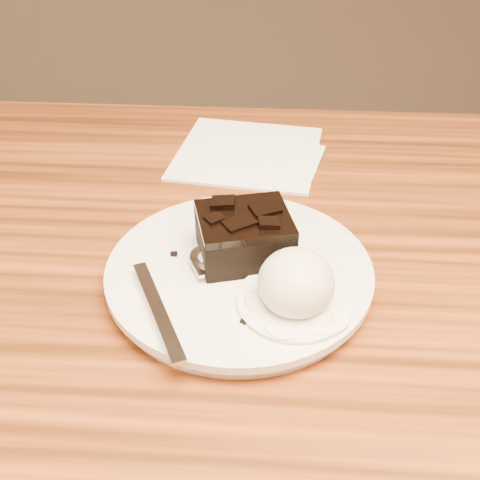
# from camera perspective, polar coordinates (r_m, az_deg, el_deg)

# --- Properties ---
(plate) EXTENTS (0.23, 0.23, 0.02)m
(plate) POSITION_cam_1_polar(r_m,az_deg,el_deg) (0.51, -0.07, -3.40)
(plate) COLOR white
(plate) RESTS_ON dining_table
(brownie) EXTENTS (0.09, 0.09, 0.04)m
(brownie) POSITION_cam_1_polar(r_m,az_deg,el_deg) (0.51, 0.41, 0.13)
(brownie) COLOR black
(brownie) RESTS_ON plate
(ice_cream_scoop) EXTENTS (0.06, 0.07, 0.05)m
(ice_cream_scoop) POSITION_cam_1_polar(r_m,az_deg,el_deg) (0.46, 5.56, -4.20)
(ice_cream_scoop) COLOR #EFE5CA
(ice_cream_scoop) RESTS_ON plate
(melt_puddle) EXTENTS (0.10, 0.10, 0.00)m
(melt_puddle) POSITION_cam_1_polar(r_m,az_deg,el_deg) (0.47, 5.42, -6.06)
(melt_puddle) COLOR white
(melt_puddle) RESTS_ON plate
(spoon) EXTENTS (0.11, 0.17, 0.01)m
(spoon) POSITION_cam_1_polar(r_m,az_deg,el_deg) (0.50, -3.21, -2.14)
(spoon) COLOR silver
(spoon) RESTS_ON plate
(napkin) EXTENTS (0.19, 0.19, 0.01)m
(napkin) POSITION_cam_1_polar(r_m,az_deg,el_deg) (0.72, 0.76, 8.72)
(napkin) COLOR white
(napkin) RESTS_ON dining_table
(crumb_a) EXTENTS (0.01, 0.01, 0.00)m
(crumb_a) POSITION_cam_1_polar(r_m,az_deg,el_deg) (0.46, 1.00, -7.00)
(crumb_a) COLOR black
(crumb_a) RESTS_ON plate
(crumb_b) EXTENTS (0.01, 0.01, 0.00)m
(crumb_b) POSITION_cam_1_polar(r_m,az_deg,el_deg) (0.45, 0.41, -8.02)
(crumb_b) COLOR black
(crumb_b) RESTS_ON plate
(crumb_c) EXTENTS (0.01, 0.00, 0.00)m
(crumb_c) POSITION_cam_1_polar(r_m,az_deg,el_deg) (0.52, -6.54, -1.39)
(crumb_c) COLOR black
(crumb_c) RESTS_ON plate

